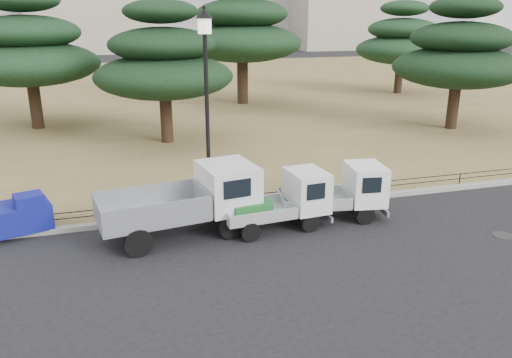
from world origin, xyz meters
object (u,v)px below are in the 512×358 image
object	(u,v)px
truck_large	(189,199)
street_lamp	(206,79)
truck_kei_front	(283,201)
truck_kei_rear	(340,192)
tarp_pile	(21,215)

from	to	relation	value
truck_large	street_lamp	xyz separation A→B (m)	(0.87, 1.46, 3.16)
truck_kei_front	truck_kei_rear	xyz separation A→B (m)	(1.94, 0.21, 0.01)
tarp_pile	truck_kei_rear	bearing A→B (deg)	-8.81
truck_large	tarp_pile	distance (m)	4.89
truck_large	truck_kei_rear	bearing A→B (deg)	-9.59
tarp_pile	truck_large	bearing A→B (deg)	-16.49
truck_large	truck_kei_front	distance (m)	2.76
truck_kei_front	truck_large	bearing A→B (deg)	169.19
truck_kei_front	street_lamp	distance (m)	4.26
truck_large	truck_kei_rear	xyz separation A→B (m)	(4.67, -0.07, -0.24)
street_lamp	tarp_pile	size ratio (longest dim) A/B	3.19
truck_kei_front	truck_kei_rear	distance (m)	1.95
truck_kei_front	street_lamp	size ratio (longest dim) A/B	0.54
truck_large	street_lamp	size ratio (longest dim) A/B	0.77
truck_kei_rear	tarp_pile	xyz separation A→B (m)	(-9.34, 1.45, -0.26)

